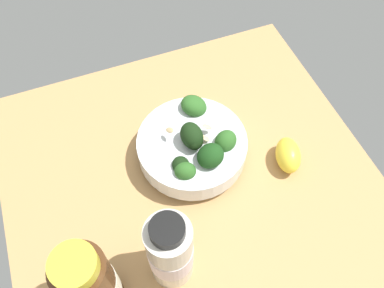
% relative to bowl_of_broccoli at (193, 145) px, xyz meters
% --- Properties ---
extents(ground_plane, '(0.63, 0.63, 0.04)m').
position_rel_bowl_of_broccoli_xyz_m(ground_plane, '(0.02, 0.05, -0.06)').
color(ground_plane, tan).
extents(bowl_of_broccoli, '(0.19, 0.19, 0.10)m').
position_rel_bowl_of_broccoli_xyz_m(bowl_of_broccoli, '(0.00, 0.00, 0.00)').
color(bowl_of_broccoli, white).
rests_on(bowl_of_broccoli, ground_plane).
extents(lemon_wedge, '(0.06, 0.08, 0.05)m').
position_rel_bowl_of_broccoli_xyz_m(lemon_wedge, '(-0.15, 0.07, -0.01)').
color(lemon_wedge, yellow).
rests_on(lemon_wedge, ground_plane).
extents(bottle_tall, '(0.07, 0.07, 0.18)m').
position_rel_bowl_of_broccoli_xyz_m(bottle_tall, '(0.21, 0.18, 0.04)').
color(bottle_tall, '#472814').
rests_on(bottle_tall, ground_plane).
extents(bottle_short, '(0.06, 0.06, 0.17)m').
position_rel_bowl_of_broccoli_xyz_m(bottle_short, '(0.10, 0.17, 0.04)').
color(bottle_short, beige).
rests_on(bottle_short, ground_plane).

